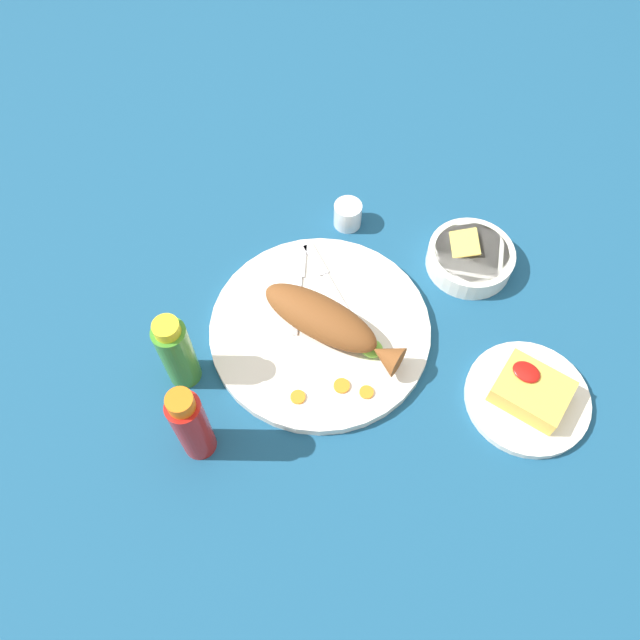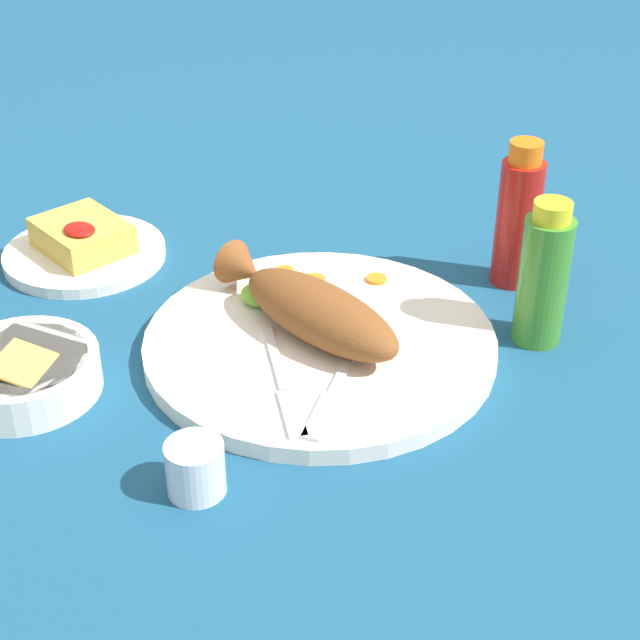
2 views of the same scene
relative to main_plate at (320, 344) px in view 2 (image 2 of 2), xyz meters
name	(u,v)px [view 2 (image 2 of 2)]	position (x,y,z in m)	size (l,w,h in m)	color
ground_plane	(320,351)	(0.00, 0.00, -0.01)	(4.00, 4.00, 0.00)	navy
main_plate	(320,344)	(0.00, 0.00, 0.00)	(0.37, 0.37, 0.02)	white
fried_fish	(310,307)	(-0.01, 0.00, 0.04)	(0.25, 0.08, 0.06)	brown
fork_near	(335,389)	(0.08, -0.05, 0.01)	(0.11, 0.17, 0.00)	silver
fork_far	(284,386)	(0.04, -0.08, 0.01)	(0.17, 0.11, 0.00)	silver
carrot_slice_near	(376,279)	(-0.04, 0.12, 0.01)	(0.02, 0.02, 0.00)	orange
carrot_slice_mid	(314,280)	(-0.09, 0.07, 0.01)	(0.03, 0.03, 0.00)	orange
carrot_slice_far	(284,271)	(-0.13, 0.06, 0.01)	(0.02, 0.02, 0.00)	orange
lime_wedge_main	(257,295)	(-0.09, -0.01, 0.02)	(0.04, 0.03, 0.02)	#6BB233
hot_sauce_bottle_red	(518,218)	(0.04, 0.26, 0.07)	(0.05, 0.05, 0.17)	#B21914
hot_sauce_bottle_green	(543,276)	(0.13, 0.19, 0.07)	(0.05, 0.05, 0.16)	#3D8428
salt_cup	(196,471)	(0.09, -0.22, 0.01)	(0.05, 0.05, 0.05)	silver
side_plate_fries	(85,254)	(-0.34, -0.08, 0.00)	(0.19, 0.19, 0.01)	white
fries_pile	(82,235)	(-0.34, -0.08, 0.02)	(0.11, 0.09, 0.04)	gold
guacamole_bowl	(22,371)	(-0.14, -0.26, 0.01)	(0.15, 0.15, 0.05)	white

